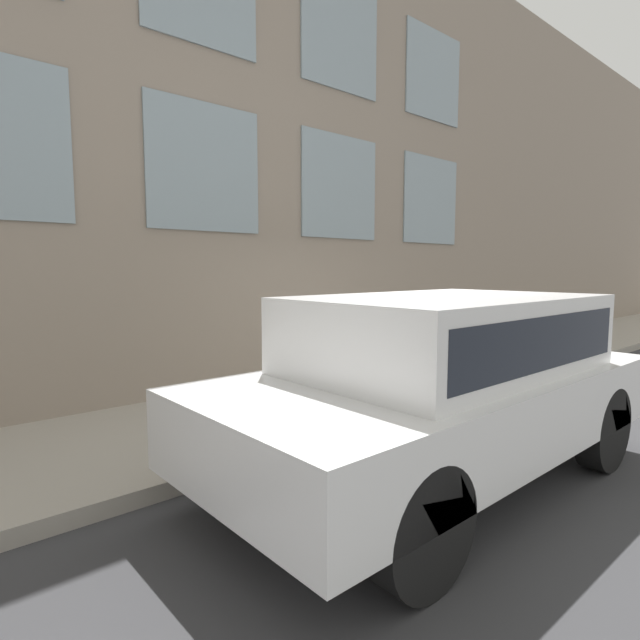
% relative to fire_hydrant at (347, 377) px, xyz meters
% --- Properties ---
extents(ground_plane, '(80.00, 80.00, 0.00)m').
position_rel_fire_hydrant_xyz_m(ground_plane, '(-0.61, -0.46, -0.57)').
color(ground_plane, '#38383A').
extents(sidewalk, '(2.64, 60.00, 0.15)m').
position_rel_fire_hydrant_xyz_m(sidewalk, '(0.71, -0.46, -0.49)').
color(sidewalk, '#A8A093').
rests_on(sidewalk, ground_plane).
extents(building_facade, '(0.33, 40.00, 8.47)m').
position_rel_fire_hydrant_xyz_m(building_facade, '(2.18, -0.46, 3.67)').
color(building_facade, gray).
rests_on(building_facade, ground_plane).
extents(fire_hydrant, '(0.33, 0.44, 0.81)m').
position_rel_fire_hydrant_xyz_m(fire_hydrant, '(0.00, 0.00, 0.00)').
color(fire_hydrant, '#2D7260').
rests_on(fire_hydrant, sidewalk).
extents(person, '(0.28, 0.18, 1.14)m').
position_rel_fire_hydrant_xyz_m(person, '(0.24, 0.69, 0.27)').
color(person, '#726651').
rests_on(person, sidewalk).
extents(parked_truck_white_near, '(2.08, 4.60, 1.71)m').
position_rel_fire_hydrant_xyz_m(parked_truck_white_near, '(-1.86, 0.59, 0.43)').
color(parked_truck_white_near, black).
rests_on(parked_truck_white_near, ground_plane).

